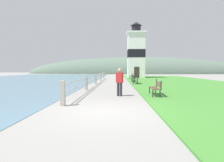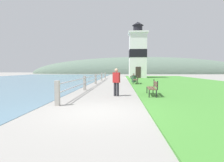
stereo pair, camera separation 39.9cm
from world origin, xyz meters
name	(u,v)px [view 2 (the right image)]	position (x,y,z in m)	size (l,w,h in m)	color
ground_plane	(96,112)	(0.00, 0.00, 0.00)	(160.00, 160.00, 0.00)	gray
grass_verge	(184,83)	(7.89, 13.61, 0.03)	(12.00, 40.84, 0.06)	#428433
seawall_railing	(96,78)	(-1.79, 12.07, 0.62)	(0.18, 22.32, 1.07)	#A8A399
park_bench_near	(153,87)	(2.73, 3.83, 0.54)	(0.60, 1.74, 0.94)	brown
park_bench_midway	(136,79)	(2.49, 12.07, 0.54)	(0.71, 1.87, 0.94)	brown
park_bench_far	(133,76)	(2.71, 21.28, 0.54)	(0.50, 1.94, 0.94)	brown
lighthouse	(138,53)	(3.85, 25.86, 4.49)	(3.43, 3.43, 10.07)	white
person_strolling	(116,81)	(0.64, 3.82, 0.87)	(0.44, 0.34, 1.60)	#28282D
trash_bin	(134,79)	(2.36, 14.11, 0.42)	(0.54, 0.54, 0.84)	#2D5138
distant_hillside	(141,74)	(8.00, 57.22, 0.00)	(80.00, 16.00, 12.00)	#566B5B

